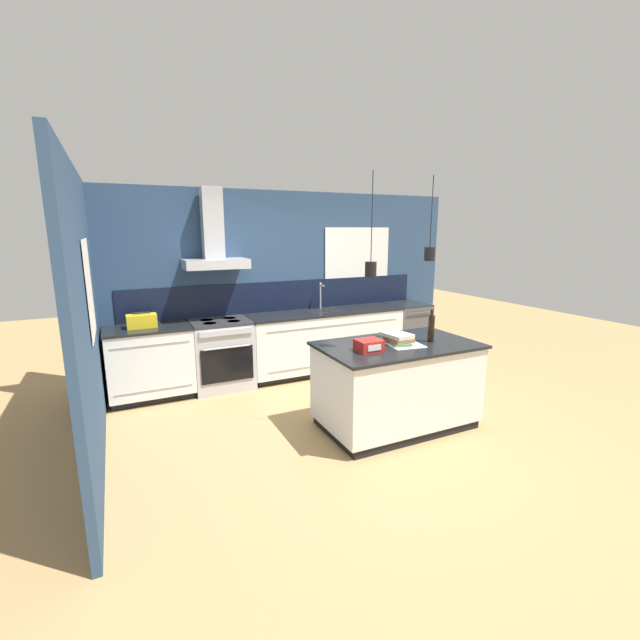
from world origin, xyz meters
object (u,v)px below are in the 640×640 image
(dishwasher, at_px, (406,331))
(book_stack, at_px, (398,338))
(bottle_on_island, at_px, (431,328))
(yellow_toolbox, at_px, (142,321))
(red_supply_box, at_px, (369,345))
(oven_range, at_px, (222,354))

(dishwasher, bearing_deg, book_stack, -129.19)
(bottle_on_island, height_order, yellow_toolbox, bottle_on_island)
(bottle_on_island, bearing_deg, yellow_toolbox, 143.01)
(dishwasher, height_order, red_supply_box, red_supply_box)
(yellow_toolbox, bearing_deg, bottle_on_island, -36.99)
(book_stack, bearing_deg, red_supply_box, -167.02)
(bottle_on_island, relative_size, book_stack, 0.97)
(oven_range, bearing_deg, yellow_toolbox, 179.73)
(dishwasher, height_order, book_stack, book_stack)
(dishwasher, height_order, bottle_on_island, bottle_on_island)
(red_supply_box, bearing_deg, dishwasher, 45.67)
(oven_range, distance_m, yellow_toolbox, 1.08)
(dishwasher, xyz_separation_m, red_supply_box, (-2.00, -2.05, 0.51))
(dishwasher, height_order, yellow_toolbox, yellow_toolbox)
(book_stack, bearing_deg, bottle_on_island, -12.20)
(bottle_on_island, xyz_separation_m, book_stack, (-0.37, 0.08, -0.09))
(bottle_on_island, bearing_deg, red_supply_box, -178.88)
(oven_range, height_order, red_supply_box, red_supply_box)
(oven_range, distance_m, red_supply_box, 2.33)
(oven_range, relative_size, dishwasher, 1.00)
(yellow_toolbox, bearing_deg, book_stack, -39.94)
(oven_range, xyz_separation_m, dishwasher, (2.99, 0.00, 0.00))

